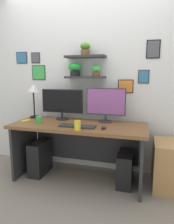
{
  "coord_description": "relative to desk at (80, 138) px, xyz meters",
  "views": [
    {
      "loc": [
        0.79,
        -2.35,
        1.35
      ],
      "look_at": [
        0.1,
        0.05,
        0.9
      ],
      "focal_mm": 32.07,
      "sensor_mm": 36.0,
      "label": 1
    }
  ],
  "objects": [
    {
      "name": "ground_plane",
      "position": [
        0.0,
        -0.06,
        -0.54
      ],
      "size": [
        8.0,
        8.0,
        0.0
      ],
      "primitive_type": "plane",
      "color": "gray"
    },
    {
      "name": "back_wall_assembly",
      "position": [
        -0.0,
        0.38,
        0.81
      ],
      "size": [
        4.4,
        0.24,
        2.7
      ],
      "color": "silver",
      "rests_on": "ground"
    },
    {
      "name": "desk",
      "position": [
        0.0,
        0.0,
        0.0
      ],
      "size": [
        1.72,
        0.68,
        0.75
      ],
      "color": "brown",
      "rests_on": "ground"
    },
    {
      "name": "monitor_left",
      "position": [
        -0.31,
        0.16,
        0.44
      ],
      "size": [
        0.6,
        0.18,
        0.42
      ],
      "color": "black",
      "rests_on": "desk"
    },
    {
      "name": "monitor_right",
      "position": [
        0.31,
        0.16,
        0.45
      ],
      "size": [
        0.52,
        0.18,
        0.45
      ],
      "color": "#2D2D33",
      "rests_on": "desk"
    },
    {
      "name": "keyboard",
      "position": [
        0.04,
        -0.19,
        0.22
      ],
      "size": [
        0.44,
        0.14,
        0.02
      ],
      "primitive_type": "cube",
      "color": "#2D2D33",
      "rests_on": "desk"
    },
    {
      "name": "computer_mouse",
      "position": [
        0.35,
        -0.2,
        0.22
      ],
      "size": [
        0.06,
        0.09,
        0.03
      ],
      "primitive_type": "ellipsoid",
      "color": "black",
      "rests_on": "desk"
    },
    {
      "name": "desk_lamp",
      "position": [
        -0.75,
        0.16,
        0.6
      ],
      "size": [
        0.18,
        0.18,
        0.49
      ],
      "color": "black",
      "rests_on": "desk"
    },
    {
      "name": "cell_phone",
      "position": [
        -0.75,
        -0.09,
        0.21
      ],
      "size": [
        0.1,
        0.15,
        0.01
      ],
      "primitive_type": "cube",
      "rotation": [
        0.0,
        0.0,
        -0.27
      ],
      "color": "yellow",
      "rests_on": "desk"
    },
    {
      "name": "coffee_mug",
      "position": [
        -0.5,
        -0.16,
        0.25
      ],
      "size": [
        0.08,
        0.08,
        0.09
      ],
      "primitive_type": "cylinder",
      "color": "green",
      "rests_on": "desk"
    },
    {
      "name": "water_cup",
      "position": [
        0.08,
        -0.33,
        0.26
      ],
      "size": [
        0.07,
        0.07,
        0.11
      ],
      "primitive_type": "cylinder",
      "color": "yellow",
      "rests_on": "desk"
    },
    {
      "name": "drawer_cabinet",
      "position": [
        1.15,
        0.04,
        -0.25
      ],
      "size": [
        0.44,
        0.5,
        0.58
      ],
      "primitive_type": "cube",
      "color": "tan",
      "rests_on": "ground"
    },
    {
      "name": "computer_tower_left",
      "position": [
        -0.57,
        -0.04,
        -0.31
      ],
      "size": [
        0.18,
        0.4,
        0.46
      ],
      "primitive_type": "cube",
      "color": "black",
      "rests_on": "ground"
    },
    {
      "name": "computer_tower_right",
      "position": [
        0.6,
        -0.01,
        -0.34
      ],
      "size": [
        0.18,
        0.4,
        0.41
      ],
      "primitive_type": "cube",
      "color": "black",
      "rests_on": "ground"
    }
  ]
}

